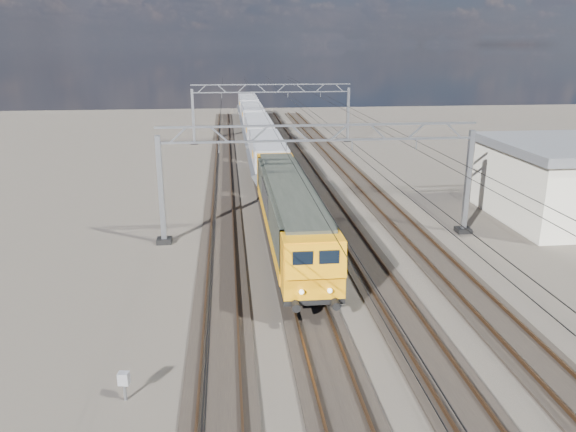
{
  "coord_description": "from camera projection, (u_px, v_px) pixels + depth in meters",
  "views": [
    {
      "loc": [
        -5.47,
        -28.98,
        11.61
      ],
      "look_at": [
        -2.22,
        0.99,
        2.4
      ],
      "focal_mm": 35.0,
      "sensor_mm": 36.0,
      "label": 1
    }
  ],
  "objects": [
    {
      "name": "overhead_wires",
      "position": [
        310.0,
        137.0,
        37.43
      ],
      "size": [
        12.03,
        140.0,
        0.53
      ],
      "color": "black",
      "rests_on": "ground"
    },
    {
      "name": "hopper_wagon_fourth",
      "position": [
        248.0,
        106.0,
        90.32
      ],
      "size": [
        3.38,
        13.0,
        3.25
      ],
      "color": "black",
      "rests_on": "ground"
    },
    {
      "name": "track_inner_east",
      "position": [
        364.0,
        258.0,
        31.69
      ],
      "size": [
        2.6,
        140.0,
        0.3
      ],
      "color": "black",
      "rests_on": "ground"
    },
    {
      "name": "ground",
      "position": [
        329.0,
        261.0,
        31.51
      ],
      "size": [
        160.0,
        160.0,
        0.0
      ],
      "primitive_type": "plane",
      "color": "#2A2520",
      "rests_on": "ground"
    },
    {
      "name": "locomotive",
      "position": [
        289.0,
        210.0,
        32.97
      ],
      "size": [
        2.76,
        21.1,
        3.62
      ],
      "color": "black",
      "rests_on": "ground"
    },
    {
      "name": "track_loco",
      "position": [
        294.0,
        261.0,
        31.28
      ],
      "size": [
        2.6,
        140.0,
        0.3
      ],
      "color": "black",
      "rests_on": "ground"
    },
    {
      "name": "hopper_wagon_third",
      "position": [
        252.0,
        116.0,
        76.82
      ],
      "size": [
        3.38,
        13.0,
        3.25
      ],
      "color": "black",
      "rests_on": "ground"
    },
    {
      "name": "catenary_gantry_mid",
      "position": [
        319.0,
        177.0,
        34.17
      ],
      "size": [
        19.9,
        0.9,
        7.11
      ],
      "color": "gray",
      "rests_on": "ground"
    },
    {
      "name": "track_outer_west",
      "position": [
        222.0,
        264.0,
        30.87
      ],
      "size": [
        2.6,
        140.0,
        0.3
      ],
      "color": "black",
      "rests_on": "ground"
    },
    {
      "name": "catenary_gantry_far",
      "position": [
        272.0,
        111.0,
        68.39
      ],
      "size": [
        19.9,
        0.9,
        7.11
      ],
      "color": "gray",
      "rests_on": "ground"
    },
    {
      "name": "trackside_cabinet",
      "position": [
        124.0,
        380.0,
        18.9
      ],
      "size": [
        0.4,
        0.33,
        1.08
      ],
      "rotation": [
        0.0,
        0.0,
        -0.18
      ],
      "color": "gray",
      "rests_on": "ground"
    },
    {
      "name": "hopper_wagon_lead",
      "position": [
        267.0,
        155.0,
        49.82
      ],
      "size": [
        3.38,
        13.0,
        3.25
      ],
      "color": "black",
      "rests_on": "ground"
    },
    {
      "name": "track_outer_east",
      "position": [
        432.0,
        255.0,
        32.1
      ],
      "size": [
        2.6,
        140.0,
        0.3
      ],
      "color": "black",
      "rests_on": "ground"
    },
    {
      "name": "hopper_wagon_mid",
      "position": [
        258.0,
        132.0,
        63.32
      ],
      "size": [
        3.38,
        13.0,
        3.25
      ],
      "color": "black",
      "rests_on": "ground"
    }
  ]
}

